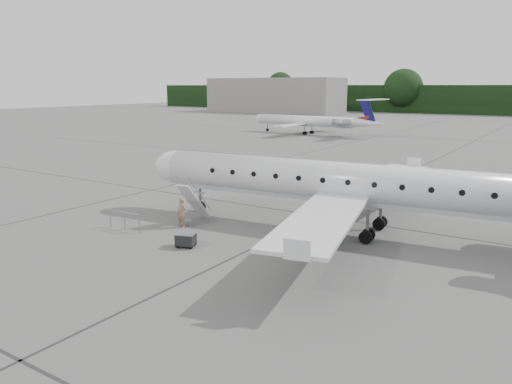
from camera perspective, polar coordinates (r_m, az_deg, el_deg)
The scene contains 8 objects.
ground at distance 21.86m, azimuth 10.51°, elevation -9.05°, with size 320.00×320.00×0.00m, color #60605E.
terminal_building at distance 150.55m, azimuth 2.15°, elevation 10.98°, with size 40.00×14.00×10.00m, color slate.
main_regional_jet at distance 26.81m, azimuth 11.49°, elevation 3.20°, with size 29.52×21.26×7.57m, color silver, non-canonical shape.
airstair at distance 29.08m, azimuth -7.11°, elevation -1.18°, with size 0.85×2.18×2.37m, color silver, non-canonical shape.
passenger at distance 28.18m, azimuth -8.51°, elevation -2.37°, with size 0.61×0.40×1.69m, color #856348.
safety_railing at distance 28.41m, azimuth -14.78°, elevation -3.24°, with size 2.20×0.08×1.00m, color gray, non-canonical shape.
baggage_cart at distance 24.91m, azimuth -8.02°, elevation -5.37°, with size 0.90×0.73×0.78m, color black, non-canonical shape.
bg_regional_left at distance 83.07m, azimuth 5.55°, elevation 8.67°, with size 22.64×16.30×5.94m, color silver, non-canonical shape.
Camera 1 is at (7.67, -18.93, 7.80)m, focal length 35.00 mm.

